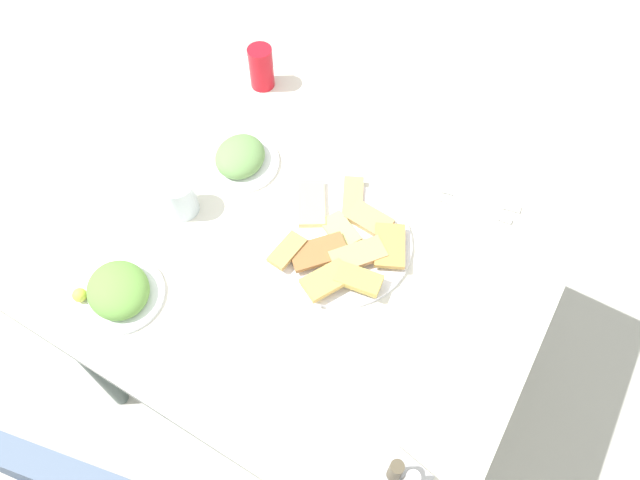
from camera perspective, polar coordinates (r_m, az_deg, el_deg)
The scene contains 11 objects.
ground_plane at distance 2.08m, azimuth -0.83°, elevation -12.01°, with size 6.00×6.00×0.00m, color #B7B5AD.
dining_table at distance 1.45m, azimuth -1.16°, elevation -2.60°, with size 1.09×0.94×0.77m.
pide_platter at distance 1.37m, azimuth 1.92°, elevation -0.10°, with size 0.34×0.36×0.04m.
salad_plate_greens at distance 1.37m, azimuth -18.70°, elevation -4.65°, with size 0.19×0.19×0.07m.
salad_plate_rice at distance 1.52m, azimuth -7.64°, elevation 7.76°, with size 0.19×0.19×0.07m.
soda_can at distance 1.69m, azimuth -5.63°, elevation 16.07°, with size 0.07×0.07×0.12m, color red.
drinking_glass at distance 1.44m, azimuth -13.25°, elevation 4.01°, with size 0.08×0.08×0.10m, color silver.
paper_napkin at distance 1.49m, azimuth 14.74°, elevation 3.24°, with size 0.11×0.11×0.00m, color white.
fork at distance 1.50m, azimuth 15.03°, elevation 3.81°, with size 0.20×0.02×0.01m, color silver.
spoon at distance 1.48m, azimuth 14.51°, elevation 2.85°, with size 0.18×0.01×0.01m, color silver.
condiment_caddy at distance 1.18m, azimuth 7.80°, elevation -21.57°, with size 0.10×0.10×0.09m.
Camera 1 is at (-0.39, 0.60, 1.95)m, focal length 33.52 mm.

